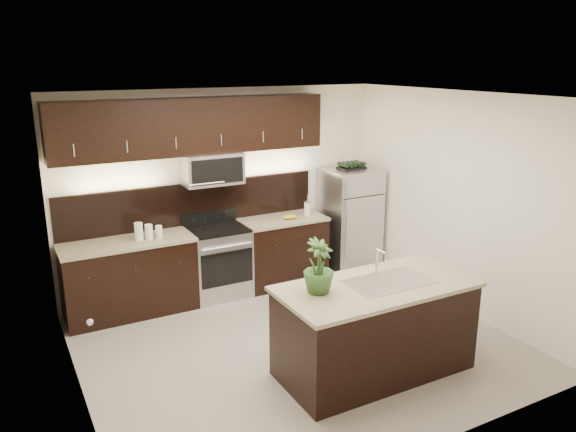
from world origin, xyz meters
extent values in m
plane|color=gray|center=(0.00, 0.00, 0.00)|extent=(4.50, 4.50, 0.00)
cube|color=silver|center=(0.00, 2.00, 1.35)|extent=(4.50, 0.02, 2.70)
cube|color=silver|center=(0.00, -2.00, 1.35)|extent=(4.50, 0.02, 2.70)
cube|color=silver|center=(-2.25, 0.00, 1.35)|extent=(0.02, 4.00, 2.70)
cube|color=silver|center=(2.25, 0.00, 1.35)|extent=(0.02, 4.00, 2.70)
cube|color=white|center=(0.00, 0.00, 2.70)|extent=(4.50, 4.00, 0.02)
cube|color=silver|center=(-2.23, -0.80, 1.01)|extent=(0.04, 0.80, 2.02)
sphere|color=silver|center=(-2.20, -0.48, 1.00)|extent=(0.06, 0.06, 0.06)
cube|color=black|center=(-2.24, 0.75, 1.65)|extent=(0.01, 0.32, 0.46)
cube|color=white|center=(-2.23, 0.75, 1.65)|extent=(0.00, 0.24, 0.36)
cube|color=black|center=(-1.42, 1.69, 0.45)|extent=(1.57, 0.62, 0.90)
cube|color=black|center=(0.71, 1.69, 0.45)|extent=(1.16, 0.62, 0.90)
cube|color=#B2B2B7|center=(-0.25, 1.69, 0.45)|extent=(0.76, 0.62, 0.90)
cube|color=black|center=(-0.25, 1.69, 0.92)|extent=(0.76, 0.60, 0.03)
cube|color=beige|center=(-1.42, 1.69, 0.92)|extent=(1.59, 0.65, 0.04)
cube|color=beige|center=(0.71, 1.69, 0.92)|extent=(1.18, 0.65, 0.04)
cube|color=black|center=(-0.46, 1.99, 1.22)|extent=(3.49, 0.02, 0.56)
cube|color=#B2B2B7|center=(-0.25, 1.80, 1.70)|extent=(0.76, 0.40, 0.40)
cube|color=black|center=(-0.46, 1.83, 2.25)|extent=(3.49, 0.33, 0.70)
cube|color=black|center=(0.41, -0.84, 0.45)|extent=(1.90, 0.90, 0.90)
cube|color=beige|center=(0.41, -0.84, 0.92)|extent=(1.96, 0.96, 0.04)
cube|color=silver|center=(0.56, -0.84, 0.95)|extent=(0.84, 0.50, 0.01)
cylinder|color=silver|center=(0.56, -0.63, 1.06)|extent=(0.03, 0.03, 0.24)
cylinder|color=silver|center=(0.56, -0.70, 1.21)|extent=(0.02, 0.14, 0.02)
cylinder|color=silver|center=(0.56, -0.77, 1.16)|extent=(0.02, 0.02, 0.10)
cube|color=#B2B2B7|center=(1.80, 1.63, 0.77)|extent=(0.74, 0.67, 1.54)
cube|color=black|center=(1.80, 1.63, 1.55)|extent=(0.38, 0.24, 0.03)
cylinder|color=black|center=(1.66, 1.63, 1.60)|extent=(0.06, 0.22, 0.06)
cylinder|color=black|center=(1.73, 1.63, 1.60)|extent=(0.06, 0.22, 0.06)
cylinder|color=black|center=(1.80, 1.63, 1.60)|extent=(0.06, 0.22, 0.06)
cylinder|color=black|center=(1.87, 1.63, 1.60)|extent=(0.06, 0.22, 0.06)
cylinder|color=black|center=(1.94, 1.63, 1.60)|extent=(0.06, 0.22, 0.06)
imported|color=#2A4D1F|center=(-0.18, -0.72, 1.20)|extent=(0.38, 0.38, 0.52)
cylinder|color=silver|center=(-1.27, 1.64, 1.05)|extent=(0.10, 0.10, 0.22)
cylinder|color=silver|center=(-1.15, 1.63, 1.03)|extent=(0.09, 0.09, 0.18)
cylinder|color=silver|center=(-1.03, 1.61, 1.02)|extent=(0.08, 0.08, 0.16)
cylinder|color=silver|center=(1.08, 1.64, 1.03)|extent=(0.09, 0.09, 0.19)
cylinder|color=silver|center=(1.08, 1.64, 1.14)|extent=(0.10, 0.10, 0.02)
cylinder|color=silver|center=(1.08, 1.64, 1.18)|extent=(0.01, 0.01, 0.08)
ellipsoid|color=gold|center=(0.73, 1.61, 0.97)|extent=(0.21, 0.17, 0.06)
camera|label=1|loc=(-2.76, -4.89, 3.06)|focal=35.00mm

